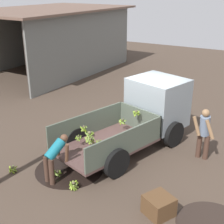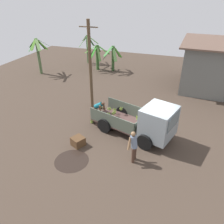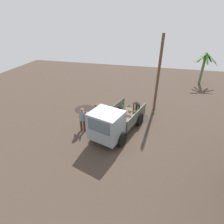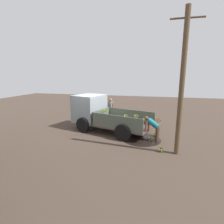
{
  "view_description": "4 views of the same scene",
  "coord_description": "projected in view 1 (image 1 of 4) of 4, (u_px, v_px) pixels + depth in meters",
  "views": [
    {
      "loc": [
        -9.14,
        -4.03,
        5.06
      ],
      "look_at": [
        -1.47,
        0.34,
        1.44
      ],
      "focal_mm": 50.0,
      "sensor_mm": 36.0,
      "label": 1
    },
    {
      "loc": [
        1.39,
        -10.3,
        7.35
      ],
      "look_at": [
        -2.02,
        -0.56,
        1.52
      ],
      "focal_mm": 35.0,
      "sensor_mm": 36.0,
      "label": 2
    },
    {
      "loc": [
        8.66,
        2.0,
        6.93
      ],
      "look_at": [
        -0.61,
        -0.3,
        1.55
      ],
      "focal_mm": 28.0,
      "sensor_mm": 36.0,
      "label": 3
    },
    {
      "loc": [
        -3.55,
        9.76,
        3.33
      ],
      "look_at": [
        -0.94,
        -0.53,
        1.06
      ],
      "focal_mm": 28.0,
      "sensor_mm": 36.0,
      "label": 4
    }
  ],
  "objects": [
    {
      "name": "ground",
      "position": [
        141.0,
        138.0,
        11.11
      ],
      "size": [
        36.0,
        36.0,
        0.0
      ],
      "primitive_type": "plane",
      "color": "#44362C"
    },
    {
      "name": "mud_patch_0",
      "position": [
        70.0,
        169.0,
        9.22
      ],
      "size": [
        2.02,
        2.02,
        0.01
      ],
      "primitive_type": "cylinder",
      "color": "black",
      "rests_on": "ground"
    },
    {
      "name": "cargo_truck",
      "position": [
        149.0,
        110.0,
        10.63
      ],
      "size": [
        5.05,
        3.11,
        2.1
      ],
      "rotation": [
        0.0,
        0.0,
        -0.3
      ],
      "color": "brown",
      "rests_on": "ground"
    },
    {
      "name": "warehouse_shed",
      "position": [
        56.0,
        26.0,
        19.25
      ],
      "size": [
        10.29,
        6.67,
        3.77
      ],
      "rotation": [
        0.0,
        0.0,
        -0.04
      ],
      "color": "slate",
      "rests_on": "ground"
    },
    {
      "name": "person_foreground_visitor",
      "position": [
        204.0,
        132.0,
        9.45
      ],
      "size": [
        0.44,
        0.73,
        1.67
      ],
      "rotation": [
        0.0,
        0.0,
        3.06
      ],
      "color": "#452E23",
      "rests_on": "ground"
    },
    {
      "name": "person_worker_loading",
      "position": [
        55.0,
        155.0,
        8.48
      ],
      "size": [
        0.79,
        0.59,
        1.25
      ],
      "rotation": [
        0.0,
        0.0,
        -0.2
      ],
      "color": "#412C22",
      "rests_on": "ground"
    },
    {
      "name": "banana_bunch_on_ground_0",
      "position": [
        74.0,
        185.0,
        8.28
      ],
      "size": [
        0.29,
        0.28,
        0.24
      ],
      "color": "brown",
      "rests_on": "ground"
    },
    {
      "name": "banana_bunch_on_ground_1",
      "position": [
        57.0,
        173.0,
        8.84
      ],
      "size": [
        0.26,
        0.26,
        0.19
      ],
      "color": "brown",
      "rests_on": "ground"
    },
    {
      "name": "banana_bunch_on_ground_2",
      "position": [
        13.0,
        169.0,
        9.02
      ],
      "size": [
        0.26,
        0.26,
        0.21
      ],
      "color": "brown",
      "rests_on": "ground"
    },
    {
      "name": "wooden_crate_0",
      "position": [
        159.0,
        206.0,
        7.33
      ],
      "size": [
        0.82,
        0.82,
        0.48
      ],
      "primitive_type": "cube",
      "rotation": [
        0.0,
        0.0,
        1.1
      ],
      "color": "#513620",
      "rests_on": "ground"
    }
  ]
}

